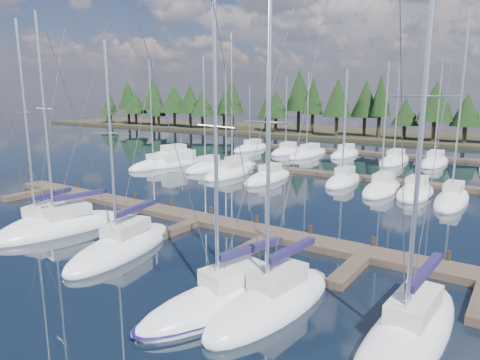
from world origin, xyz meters
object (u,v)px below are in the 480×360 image
Objects in this scene: front_sailboat_2 at (62,227)px; front_sailboat_4 at (226,299)px; front_sailboat_1 at (41,225)px; motor_yacht_left at (176,161)px; front_sailboat_3 at (123,247)px; front_sailboat_6 at (409,334)px; front_sailboat_5 at (273,301)px; main_dock at (197,222)px.

front_sailboat_4 is at bearing -7.85° from front_sailboat_2.
front_sailboat_4 is (16.66, -1.46, -0.01)m from front_sailboat_1.
front_sailboat_2 is 27.78m from motor_yacht_left.
front_sailboat_4 reaches higher than front_sailboat_3.
front_sailboat_2 reaches higher than motor_yacht_left.
motor_yacht_left is at bearing 113.48° from front_sailboat_1.
motor_yacht_left is (-35.00, 25.36, 0.18)m from front_sailboat_6.
main_dock is at bearing 144.69° from front_sailboat_5.
main_dock is 3.47× the size of front_sailboat_3.
front_sailboat_3 is 0.87× the size of front_sailboat_5.
front_sailboat_2 is at bearing -63.32° from motor_yacht_left.
main_dock is at bearing 41.04° from front_sailboat_1.
front_sailboat_3 is 1.40× the size of motor_yacht_left.
front_sailboat_1 is at bearing -179.75° from front_sailboat_6.
motor_yacht_left is at bearing 135.72° from main_dock.
front_sailboat_6 reaches higher than front_sailboat_1.
front_sailboat_2 reaches higher than front_sailboat_1.
front_sailboat_4 is at bearing -43.91° from main_dock.
main_dock is 12.09m from front_sailboat_4.
front_sailboat_6 is (23.94, 0.10, 0.01)m from front_sailboat_1.
front_sailboat_1 reaches higher than motor_yacht_left.
front_sailboat_1 is (-7.95, -6.92, 0.09)m from main_dock.
front_sailboat_6 reaches higher than front_sailboat_3.
motor_yacht_left is (-18.84, 25.08, 0.21)m from front_sailboat_3.
front_sailboat_5 is at bearing 27.36° from front_sailboat_4.
front_sailboat_1 is 7.78m from front_sailboat_3.
front_sailboat_1 is 0.88× the size of front_sailboat_6.
front_sailboat_2 is 15.40m from front_sailboat_4.
front_sailboat_6 reaches higher than motor_yacht_left.
front_sailboat_2 is 0.91× the size of front_sailboat_6.
front_sailboat_2 is at bearing 24.57° from front_sailboat_1.
front_sailboat_4 is 7.44m from front_sailboat_6.
front_sailboat_1 is 23.94m from front_sailboat_6.
front_sailboat_2 is 17.10m from front_sailboat_5.
main_dock is 2.69× the size of front_sailboat_6.
front_sailboat_2 is at bearing -136.19° from main_dock.
main_dock is 3.05× the size of front_sailboat_1.
motor_yacht_left is at bearing 144.07° from front_sailboat_6.
front_sailboat_2 is 22.54m from front_sailboat_6.
main_dock is at bearing 43.81° from front_sailboat_2.
main_dock is 2.96× the size of front_sailboat_2.
front_sailboat_1 is 1.14× the size of front_sailboat_3.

